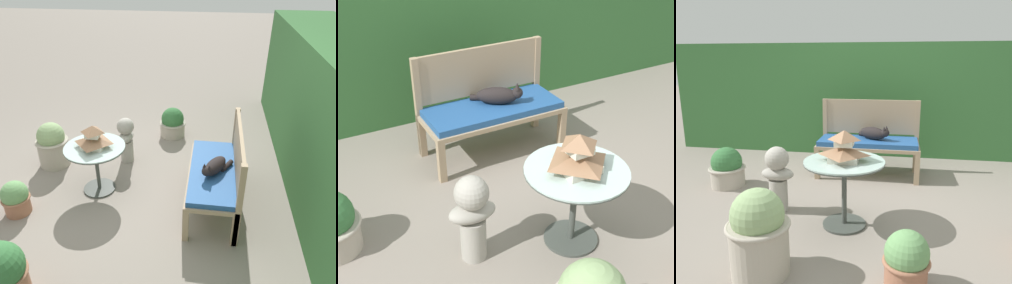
# 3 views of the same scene
# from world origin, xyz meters

# --- Properties ---
(ground) EXTENTS (30.00, 30.00, 0.00)m
(ground) POSITION_xyz_m (0.00, 0.00, 0.00)
(ground) COLOR gray
(foliage_hedge_back) EXTENTS (6.40, 0.95, 1.67)m
(foliage_hedge_back) POSITION_xyz_m (0.00, 2.38, 0.83)
(foliage_hedge_back) COLOR #336633
(foliage_hedge_back) RESTS_ON ground
(garden_bench) EXTENTS (1.25, 0.53, 0.47)m
(garden_bench) POSITION_xyz_m (-0.03, 1.01, 0.40)
(garden_bench) COLOR tan
(garden_bench) RESTS_ON ground
(bench_backrest) EXTENTS (1.25, 0.06, 0.93)m
(bench_backrest) POSITION_xyz_m (-0.03, 1.26, 0.65)
(bench_backrest) COLOR tan
(bench_backrest) RESTS_ON ground
(cat) EXTENTS (0.40, 0.35, 0.19)m
(cat) POSITION_xyz_m (0.04, 1.03, 0.54)
(cat) COLOR black
(cat) RESTS_ON garden_bench
(patio_table) EXTENTS (0.69, 0.69, 0.59)m
(patio_table) POSITION_xyz_m (-0.10, -0.32, 0.47)
(patio_table) COLOR #424742
(patio_table) RESTS_ON ground
(pagoda_birdhouse) EXTENTS (0.33, 0.33, 0.26)m
(pagoda_birdhouse) POSITION_xyz_m (-0.10, -0.32, 0.70)
(pagoda_birdhouse) COLOR silver
(pagoda_birdhouse) RESTS_ON patio_table
(garden_bust) EXTENTS (0.32, 0.23, 0.64)m
(garden_bust) POSITION_xyz_m (-0.77, -0.14, 0.36)
(garden_bust) COLOR #A39E93
(garden_bust) RESTS_ON ground
(potted_plant_patio_mid) EXTENTS (0.43, 0.43, 0.61)m
(potted_plant_patio_mid) POSITION_xyz_m (-0.54, -1.08, 0.30)
(potted_plant_patio_mid) COLOR #ADA393
(potted_plant_patio_mid) RESTS_ON ground
(potted_plant_hedge_corner) EXTENTS (0.31, 0.31, 0.39)m
(potted_plant_hedge_corner) POSITION_xyz_m (0.43, -1.07, 0.19)
(potted_plant_hedge_corner) COLOR #9E664C
(potted_plant_hedge_corner) RESTS_ON ground
(potted_plant_bench_left) EXTENTS (0.41, 0.41, 0.46)m
(potted_plant_bench_left) POSITION_xyz_m (-1.58, 0.38, 0.21)
(potted_plant_bench_left) COLOR #ADA393
(potted_plant_bench_left) RESTS_ON ground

